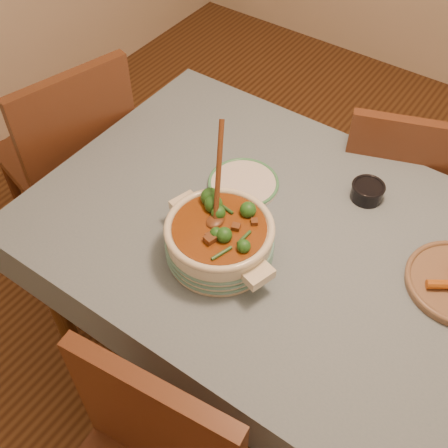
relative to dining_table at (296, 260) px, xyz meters
The scene contains 7 objects.
floor 0.66m from the dining_table, ahead, with size 4.50×4.50×0.00m, color #432513.
dining_table is the anchor object (origin of this frame).
stew_casserole 0.30m from the dining_table, 132.80° to the right, with size 0.40×0.38×0.37m.
white_plate 0.31m from the dining_table, 159.36° to the left, with size 0.28×0.28×0.02m.
condiment_bowl 0.32m from the dining_table, 73.59° to the left, with size 0.13×0.13×0.06m.
chair_far 0.66m from the dining_table, 82.64° to the left, with size 0.55×0.55×0.92m.
chair_left 1.04m from the dining_table, behind, with size 0.56×0.56×0.99m.
Camera 1 is at (0.44, -1.02, 2.06)m, focal length 45.00 mm.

